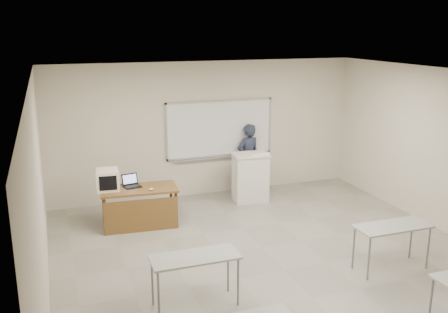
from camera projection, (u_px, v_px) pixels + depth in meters
name	position (u px, v px, depth m)	size (l,w,h in m)	color
floor	(284.00, 270.00, 7.85)	(7.00, 8.00, 0.01)	gray
whiteboard	(220.00, 129.00, 11.19)	(2.48, 0.10, 1.31)	white
student_desks	(332.00, 270.00, 6.45)	(4.40, 2.20, 0.73)	#A7A8A2
instructor_desk	(140.00, 200.00, 9.40)	(1.44, 0.72, 0.75)	brown
podium	(250.00, 177.00, 10.87)	(0.75, 0.55, 1.06)	silver
crt_monitor	(108.00, 180.00, 9.34)	(0.42, 0.47, 0.40)	#F0EBC8
laptop	(132.00, 184.00, 9.54)	(0.31, 0.29, 0.23)	black
mouse	(151.00, 189.00, 9.32)	(0.10, 0.07, 0.04)	#B3B6BA
keyboard	(259.00, 154.00, 10.67)	(0.47, 0.16, 0.03)	#F0EBC8
presenter	(248.00, 158.00, 11.47)	(0.58, 0.38, 1.58)	black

